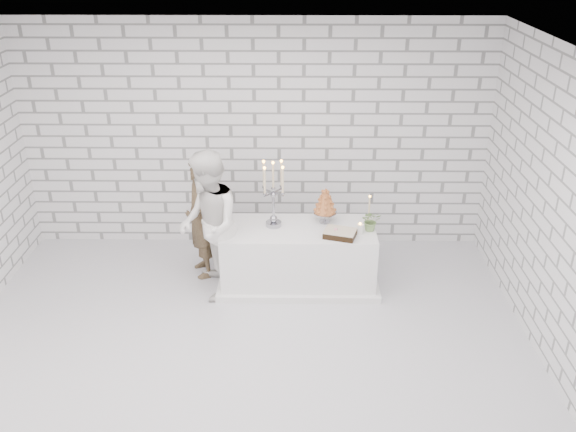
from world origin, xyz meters
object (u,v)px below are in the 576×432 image
at_px(cake_table, 298,256).
at_px(bride, 208,226).
at_px(candelabra, 273,194).
at_px(croquembouche, 325,205).
at_px(groom, 201,218).

xyz_separation_m(cake_table, bride, (-1.03, -0.22, 0.51)).
height_order(candelabra, croquembouche, candelabra).
bearing_deg(croquembouche, bride, -164.41).
distance_m(groom, croquembouche, 1.51).
distance_m(groom, candelabra, 0.99).
relative_size(cake_table, candelabra, 2.22).
height_order(bride, candelabra, bride).
relative_size(groom, croquembouche, 3.40).
relative_size(bride, candelabra, 2.17).
distance_m(groom, bride, 0.50).
distance_m(cake_table, groom, 1.27).
distance_m(cake_table, bride, 1.16).
bearing_deg(cake_table, croquembouche, 26.56).
relative_size(groom, candelabra, 1.87).
xyz_separation_m(cake_table, groom, (-1.18, 0.24, 0.39)).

